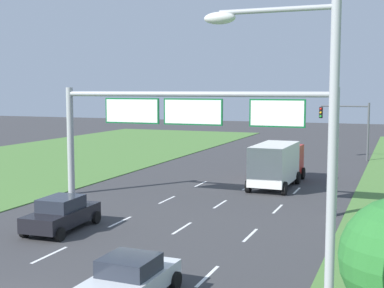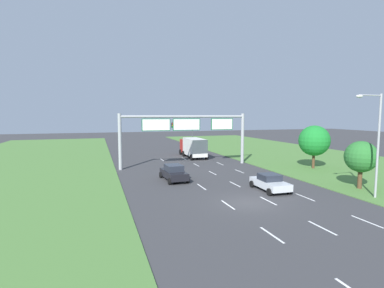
{
  "view_description": "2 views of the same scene",
  "coord_description": "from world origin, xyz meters",
  "px_view_note": "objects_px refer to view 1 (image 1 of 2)",
  "views": [
    {
      "loc": [
        11.7,
        -12.01,
        6.87
      ],
      "look_at": [
        0.68,
        16.08,
        3.78
      ],
      "focal_mm": 50.0,
      "sensor_mm": 36.0,
      "label": 1
    },
    {
      "loc": [
        -11.09,
        -20.31,
        6.82
      ],
      "look_at": [
        -0.31,
        13.5,
        3.35
      ],
      "focal_mm": 28.0,
      "sensor_mm": 36.0,
      "label": 2
    }
  ],
  "objects_px": {
    "box_truck": "(278,163)",
    "sign_gantry": "(191,121)",
    "car_near_red": "(128,280)",
    "traffic_light_mast": "(348,120)",
    "car_lead_silver": "(62,214)",
    "street_lamp": "(311,185)"
  },
  "relations": [
    {
      "from": "car_lead_silver",
      "to": "sign_gantry",
      "type": "height_order",
      "value": "sign_gantry"
    },
    {
      "from": "car_near_red",
      "to": "car_lead_silver",
      "type": "relative_size",
      "value": 0.93
    },
    {
      "from": "sign_gantry",
      "to": "car_near_red",
      "type": "bearing_deg",
      "value": -76.27
    },
    {
      "from": "car_lead_silver",
      "to": "street_lamp",
      "type": "xyz_separation_m",
      "value": [
        13.75,
        -11.49,
        4.25
      ]
    },
    {
      "from": "car_lead_silver",
      "to": "traffic_light_mast",
      "type": "height_order",
      "value": "traffic_light_mast"
    },
    {
      "from": "car_near_red",
      "to": "traffic_light_mast",
      "type": "xyz_separation_m",
      "value": [
        3.18,
        39.0,
        3.12
      ]
    },
    {
      "from": "car_lead_silver",
      "to": "sign_gantry",
      "type": "distance_m",
      "value": 9.69
    },
    {
      "from": "box_truck",
      "to": "sign_gantry",
      "type": "distance_m",
      "value": 9.22
    },
    {
      "from": "car_lead_silver",
      "to": "street_lamp",
      "type": "distance_m",
      "value": 18.42
    },
    {
      "from": "street_lamp",
      "to": "sign_gantry",
      "type": "bearing_deg",
      "value": 117.39
    },
    {
      "from": "car_near_red",
      "to": "car_lead_silver",
      "type": "xyz_separation_m",
      "value": [
        -7.25,
        6.68,
        0.09
      ]
    },
    {
      "from": "car_near_red",
      "to": "traffic_light_mast",
      "type": "bearing_deg",
      "value": 86.43
    },
    {
      "from": "car_lead_silver",
      "to": "box_truck",
      "type": "xyz_separation_m",
      "value": [
        7.19,
        15.8,
        0.85
      ]
    },
    {
      "from": "car_near_red",
      "to": "box_truck",
      "type": "bearing_deg",
      "value": 91.24
    },
    {
      "from": "car_near_red",
      "to": "box_truck",
      "type": "distance_m",
      "value": 22.5
    },
    {
      "from": "car_near_red",
      "to": "street_lamp",
      "type": "bearing_deg",
      "value": -35.45
    },
    {
      "from": "box_truck",
      "to": "sign_gantry",
      "type": "xyz_separation_m",
      "value": [
        -3.52,
        -7.86,
        3.3
      ]
    },
    {
      "from": "sign_gantry",
      "to": "car_lead_silver",
      "type": "bearing_deg",
      "value": -114.85
    },
    {
      "from": "box_truck",
      "to": "sign_gantry",
      "type": "relative_size",
      "value": 0.46
    },
    {
      "from": "box_truck",
      "to": "car_near_red",
      "type": "bearing_deg",
      "value": -89.03
    },
    {
      "from": "box_truck",
      "to": "street_lamp",
      "type": "relative_size",
      "value": 0.94
    },
    {
      "from": "car_near_red",
      "to": "box_truck",
      "type": "height_order",
      "value": "box_truck"
    }
  ]
}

